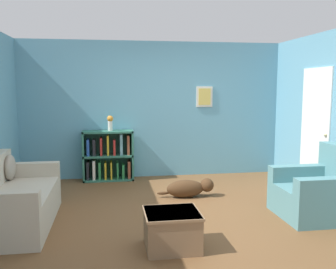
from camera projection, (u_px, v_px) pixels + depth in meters
name	position (u px, v px, depth m)	size (l,w,h in m)	color
ground_plane	(172.00, 213.00, 5.20)	(14.00, 14.00, 0.00)	brown
wall_back	(153.00, 110.00, 7.24)	(5.60, 0.13, 2.60)	#609EB7
couch	(13.00, 201.00, 4.69)	(0.84, 1.72, 0.85)	#B7AD99
bookshelf	(108.00, 157.00, 6.99)	(0.93, 0.34, 0.93)	#2D6B56
recliner_chair	(320.00, 193.00, 5.02)	(0.96, 0.92, 0.95)	slate
coffee_table	(172.00, 229.00, 4.04)	(0.60, 0.55, 0.41)	#846647
dog	(189.00, 188.00, 5.93)	(0.91, 0.25, 0.29)	#472D19
vase	(110.00, 122.00, 6.90)	(0.11, 0.11, 0.28)	silver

